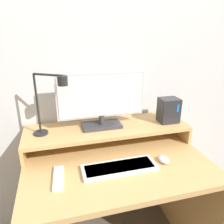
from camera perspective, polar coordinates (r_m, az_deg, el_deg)
wall_back at (r=1.43m, az=-3.26°, el=14.61°), size 6.00×0.05×2.50m
desk at (r=1.39m, az=1.00°, el=-19.93°), size 1.00×0.70×0.72m
monitor_shelf at (r=1.37m, az=-1.19°, el=-4.48°), size 1.00×0.31×0.11m
monitor at (r=1.30m, az=-2.83°, el=3.21°), size 0.52×0.13×0.33m
desk_lamp at (r=1.21m, az=-15.75°, el=3.10°), size 0.21×0.16×0.35m
router_dock at (r=1.45m, az=14.57°, el=0.47°), size 0.12×0.10×0.16m
keyboard at (r=1.16m, az=1.94°, el=-14.29°), size 0.39×0.13×0.02m
mouse at (r=1.25m, az=13.33°, el=-11.95°), size 0.06×0.08×0.03m
remote_control at (r=1.13m, az=-13.80°, el=-16.38°), size 0.06×0.18×0.02m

